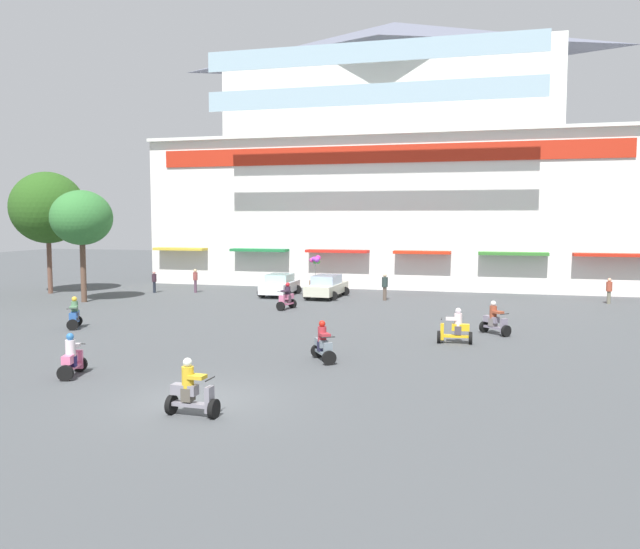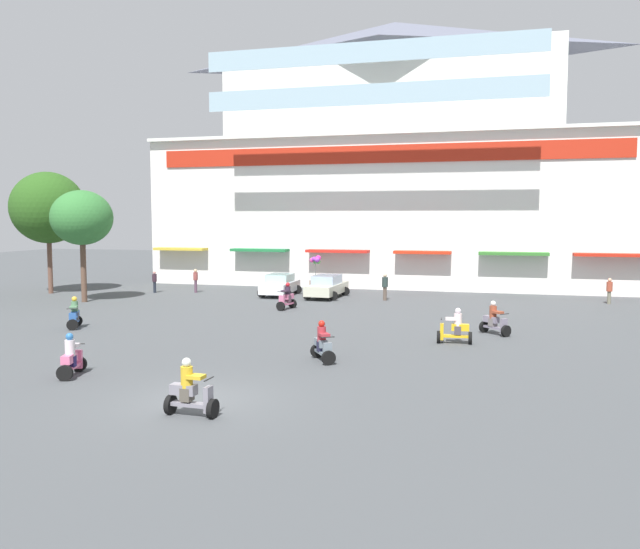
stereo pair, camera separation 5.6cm
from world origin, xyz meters
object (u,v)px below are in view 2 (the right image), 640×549
object	(u,v)px
scooter_rider_0	(190,392)
pedestrian_0	(196,279)
scooter_rider_1	(287,298)
pedestrian_3	(385,285)
plaza_tree_2	(82,218)
scooter_rider_5	(71,359)
plaza_tree_0	(48,208)
parked_car_0	(280,285)
parked_car_1	(327,286)
balloon_vendor_cart	(316,276)
pedestrian_1	(609,289)
scooter_rider_4	(494,321)
scooter_rider_3	(322,345)
scooter_rider_6	(75,315)
pedestrian_2	(155,280)
scooter_rider_2	(455,329)

from	to	relation	value
scooter_rider_0	pedestrian_0	xyz separation A→B (m)	(-12.55, 26.18, 0.32)
scooter_rider_1	pedestrian_3	world-z (taller)	pedestrian_3
plaza_tree_2	scooter_rider_5	world-z (taller)	plaza_tree_2
plaza_tree_0	parked_car_0	bearing A→B (deg)	10.20
parked_car_1	balloon_vendor_cart	bearing A→B (deg)	116.57
parked_car_0	pedestrian_0	xyz separation A→B (m)	(-6.32, 0.19, 0.23)
scooter_rider_1	pedestrian_1	xyz separation A→B (m)	(18.32, 7.35, 0.26)
plaza_tree_2	scooter_rider_4	size ratio (longest dim) A/B	4.55
scooter_rider_5	pedestrian_0	distance (m)	24.20
scooter_rider_3	scooter_rider_6	xyz separation A→B (m)	(-13.29, 3.83, 0.01)
pedestrian_2	scooter_rider_0	bearing A→B (deg)	-58.90
plaza_tree_0	pedestrian_2	size ratio (longest dim) A/B	5.51
scooter_rider_1	scooter_rider_4	xyz separation A→B (m)	(11.56, -5.23, -0.02)
parked_car_0	balloon_vendor_cart	xyz separation A→B (m)	(1.62, 3.20, 0.36)
plaza_tree_2	pedestrian_0	size ratio (longest dim) A/B	4.17
scooter_rider_0	balloon_vendor_cart	bearing A→B (deg)	98.96
parked_car_0	pedestrian_0	size ratio (longest dim) A/B	2.52
scooter_rider_4	scooter_rider_6	xyz separation A→B (m)	(-19.40, -3.47, -0.00)
scooter_rider_3	scooter_rider_4	bearing A→B (deg)	50.04
scooter_rider_0	scooter_rider_1	distance (m)	20.23
scooter_rider_0	scooter_rider_4	world-z (taller)	scooter_rider_0
parked_car_1	plaza_tree_0	bearing A→B (deg)	-172.06
parked_car_1	scooter_rider_0	xyz separation A→B (m)	(2.91, -25.81, -0.10)
scooter_rider_0	pedestrian_2	bearing A→B (deg)	121.10
scooter_rider_2	pedestrian_1	xyz separation A→B (m)	(8.35, 15.22, 0.28)
scooter_rider_2	scooter_rider_4	bearing A→B (deg)	58.98
plaza_tree_0	plaza_tree_2	distance (m)	6.12
parked_car_0	scooter_rider_1	size ratio (longest dim) A/B	2.72
parked_car_1	scooter_rider_0	world-z (taller)	scooter_rider_0
scooter_rider_6	pedestrian_2	distance (m)	14.68
scooter_rider_2	scooter_rider_3	xyz separation A→B (m)	(-4.52, -4.65, -0.02)
scooter_rider_1	scooter_rider_3	size ratio (longest dim) A/B	1.03
plaza_tree_0	balloon_vendor_cart	bearing A→B (deg)	19.10
plaza_tree_2	pedestrian_1	distance (m)	32.77
parked_car_1	pedestrian_2	distance (m)	12.40
pedestrian_0	scooter_rider_4	bearing A→B (deg)	-29.55
plaza_tree_2	scooter_rider_0	world-z (taller)	plaza_tree_2
scooter_rider_0	scooter_rider_4	xyz separation A→B (m)	(7.80, 14.65, -0.03)
scooter_rider_5	pedestrian_1	size ratio (longest dim) A/B	0.96
plaza_tree_2	scooter_rider_1	size ratio (longest dim) A/B	4.50
parked_car_1	scooter_rider_5	bearing A→B (deg)	-97.19
scooter_rider_6	pedestrian_1	bearing A→B (deg)	31.53
scooter_rider_2	balloon_vendor_cart	bearing A→B (deg)	122.20
plaza_tree_2	parked_car_1	distance (m)	16.02
parked_car_0	scooter_rider_2	xyz separation A→B (m)	(12.44, -13.98, -0.12)
scooter_rider_5	scooter_rider_1	bearing A→B (deg)	83.14
scooter_rider_1	scooter_rider_3	bearing A→B (deg)	-66.49
parked_car_1	pedestrian_1	size ratio (longest dim) A/B	2.84
scooter_rider_5	balloon_vendor_cart	xyz separation A→B (m)	(1.19, 26.24, 0.51)
plaza_tree_0	pedestrian_2	bearing A→B (deg)	18.32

